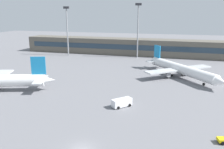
{
  "coord_description": "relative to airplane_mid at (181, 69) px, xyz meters",
  "views": [
    {
      "loc": [
        15.39,
        -33.63,
        23.05
      ],
      "look_at": [
        -6.19,
        40.0,
        3.0
      ],
      "focal_mm": 37.81,
      "sensor_mm": 36.0,
      "label": 1
    }
  ],
  "objects": [
    {
      "name": "floodlight_tower_west",
      "position": [
        -22.81,
        35.27,
        13.02
      ],
      "size": [
        3.2,
        0.8,
        27.98
      ],
      "color": "gray",
      "rests_on": "ground_plane"
    },
    {
      "name": "service_van_white",
      "position": [
        -14.05,
        -33.74,
        -1.91
      ],
      "size": [
        4.99,
        5.19,
        2.08
      ],
      "color": "white",
      "rests_on": "ground_plane"
    },
    {
      "name": "terminal_building",
      "position": [
        -16.09,
        43.24,
        1.48
      ],
      "size": [
        149.37,
        12.13,
        9.0
      ],
      "color": "#5B564C",
      "rests_on": "ground_plane"
    },
    {
      "name": "ground_plane",
      "position": [
        -16.09,
        -14.45,
        -3.03
      ],
      "size": [
        400.0,
        400.0,
        0.0
      ],
      "primitive_type": "plane",
      "color": "slate"
    },
    {
      "name": "airplane_mid",
      "position": [
        0.0,
        0.0,
        0.0
      ],
      "size": [
        28.85,
        32.4,
        9.92
      ],
      "color": "white",
      "rests_on": "ground_plane"
    },
    {
      "name": "floodlight_tower_east",
      "position": [
        -60.93,
        30.43,
        12.25
      ],
      "size": [
        3.2,
        0.8,
        26.49
      ],
      "color": "gray",
      "rests_on": "ground_plane"
    }
  ]
}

